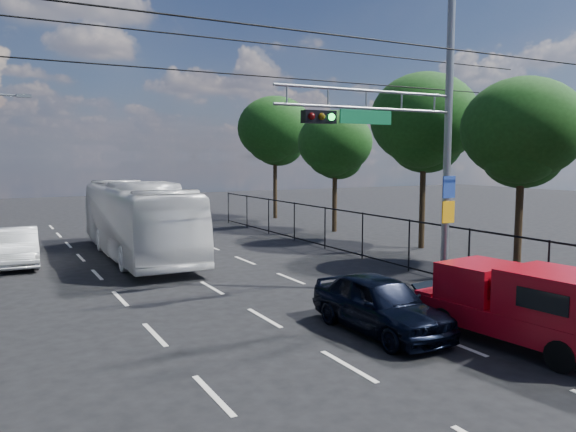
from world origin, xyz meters
TOP-DOWN VIEW (x-y plane):
  - lane_markings at (-0.00, 14.00)m, footprint 6.12×38.00m
  - signal_mast at (5.28, 7.99)m, footprint 6.43×0.39m
  - utility_wires at (0.00, 8.83)m, footprint 22.00×5.04m
  - fence_right at (7.60, 12.17)m, footprint 0.06×34.03m
  - tree_right_b at (11.22, 9.02)m, footprint 4.50×4.50m
  - tree_right_c at (11.82, 15.02)m, footprint 5.10×5.10m
  - tree_right_d at (11.42, 22.02)m, footprint 4.32×4.32m
  - tree_right_e at (11.62, 30.02)m, footprint 5.28×5.28m
  - red_pickup at (4.29, 3.16)m, footprint 2.35×5.18m
  - navy_hatchback at (2.00, 5.52)m, footprint 1.73×4.25m
  - white_bus at (-0.71, 19.10)m, footprint 2.99×11.84m
  - white_van at (-5.48, 19.46)m, footprint 1.79×4.57m

SIDE VIEW (x-z plane):
  - lane_markings at x=0.00m, z-range 0.00..0.01m
  - navy_hatchback at x=2.00m, z-range 0.00..1.45m
  - white_van at x=-5.48m, z-range 0.00..1.48m
  - red_pickup at x=4.29m, z-range 0.06..1.93m
  - fence_right at x=7.60m, z-range 0.03..2.03m
  - white_bus at x=-0.71m, z-range 0.00..3.28m
  - tree_right_d at x=11.42m, z-range 1.34..8.36m
  - tree_right_b at x=11.22m, z-range 1.40..8.71m
  - signal_mast at x=5.28m, z-range 0.49..9.99m
  - tree_right_c at x=11.82m, z-range 1.59..9.88m
  - tree_right_e at x=11.62m, z-range 1.65..10.23m
  - utility_wires at x=0.00m, z-range 6.86..7.60m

